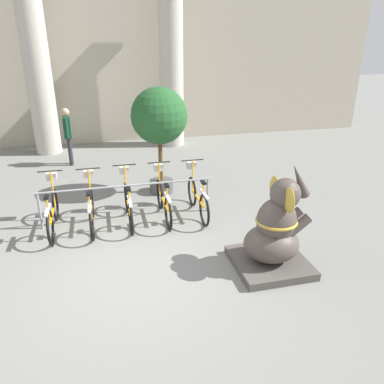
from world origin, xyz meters
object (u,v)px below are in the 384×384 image
Objects in this scene: bicycle_1 at (91,208)px; potted_tree at (159,119)px; bicycle_4 at (197,196)px; bicycle_2 at (128,203)px; bicycle_3 at (163,199)px; bicycle_0 at (53,211)px; elephant_statue at (275,233)px; person_pedestrian at (68,132)px.

potted_tree is at bearing 41.92° from bicycle_1.
bicycle_2 is at bearing 179.45° from bicycle_4.
bicycle_1 is 2.61m from potted_tree.
bicycle_4 is at bearing -69.32° from potted_tree.
bicycle_3 is 1.98m from potted_tree.
bicycle_0 is 4.23m from elephant_statue.
bicycle_3 is at bearing -97.67° from potted_tree.
bicycle_2 is (1.45, 0.04, 0.00)m from bicycle_0.
bicycle_3 is 0.94× the size of elephant_statue.
bicycle_3 is at bearing 122.64° from elephant_statue.
elephant_statue is 0.71× the size of potted_tree.
bicycle_4 is (1.45, -0.01, 0.00)m from bicycle_2.
elephant_statue is at bearing -31.27° from bicycle_0.
bicycle_2 and bicycle_4 have the same top height.
bicycle_1 is 4.34m from person_pedestrian.
potted_tree is at bearing 108.82° from elephant_statue.
elephant_statue is (2.89, -2.17, 0.20)m from bicycle_1.
person_pedestrian reaches higher than bicycle_4.
potted_tree is at bearing 110.68° from bicycle_4.
bicycle_2 is 1.00× the size of bicycle_4.
bicycle_4 is at bearing -56.39° from person_pedestrian.
bicycle_1 is 1.01× the size of person_pedestrian.
bicycle_2 is 0.73m from bicycle_3.
elephant_statue reaches higher than bicycle_3.
bicycle_1 is 1.46m from bicycle_3.
person_pedestrian is (-2.79, 4.20, 0.59)m from bicycle_4.
potted_tree is (2.37, 1.45, 1.38)m from bicycle_0.
bicycle_4 is at bearing 1.38° from bicycle_1.
bicycle_2 is 0.67× the size of potted_tree.
bicycle_3 is 1.01× the size of person_pedestrian.
bicycle_0 is 2.18m from bicycle_3.
potted_tree is (0.19, 1.41, 1.38)m from bicycle_3.
elephant_statue reaches higher than bicycle_0.
bicycle_2 is (0.73, 0.07, 0.00)m from bicycle_1.
bicycle_1 and bicycle_4 have the same top height.
bicycle_3 is (0.73, 0.00, 0.00)m from bicycle_2.
bicycle_1 is 2.18m from bicycle_4.
person_pedestrian is 0.66× the size of potted_tree.
bicycle_0 and bicycle_2 have the same top height.
bicycle_3 is at bearing 178.86° from bicycle_4.
potted_tree is (1.64, 1.48, 1.38)m from bicycle_1.
person_pedestrian is at bearing 98.19° from bicycle_1.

